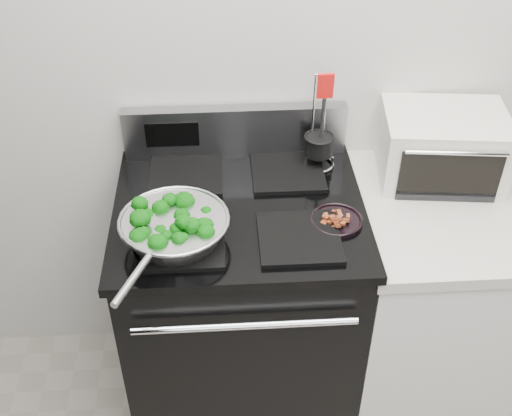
{
  "coord_description": "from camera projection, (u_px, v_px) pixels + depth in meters",
  "views": [
    {
      "loc": [
        -0.35,
        -0.18,
        2.19
      ],
      "look_at": [
        -0.25,
        1.36,
        0.98
      ],
      "focal_mm": 45.0,
      "sensor_mm": 36.0,
      "label": 1
    }
  ],
  "objects": [
    {
      "name": "skillet",
      "position": [
        174.0,
        227.0,
        1.85
      ],
      "size": [
        0.32,
        0.49,
        0.07
      ],
      "rotation": [
        0.0,
        0.0,
        -0.4
      ],
      "color": "silver",
      "rests_on": "gas_range"
    },
    {
      "name": "back_wall",
      "position": [
        326.0,
        39.0,
        2.05
      ],
      "size": [
        4.0,
        0.02,
        2.7
      ],
      "primitive_type": "cube",
      "color": "silver",
      "rests_on": "ground"
    },
    {
      "name": "bacon_plate",
      "position": [
        336.0,
        218.0,
        1.94
      ],
      "size": [
        0.16,
        0.16,
        0.04
      ],
      "rotation": [
        0.0,
        0.0,
        -0.34
      ],
      "color": "black",
      "rests_on": "gas_range"
    },
    {
      "name": "utensil_holder",
      "position": [
        318.0,
        150.0,
        2.15
      ],
      "size": [
        0.11,
        0.11,
        0.35
      ],
      "rotation": [
        0.0,
        0.0,
        0.03
      ],
      "color": "silver",
      "rests_on": "gas_range"
    },
    {
      "name": "toaster_oven",
      "position": [
        442.0,
        146.0,
        2.13
      ],
      "size": [
        0.43,
        0.35,
        0.23
      ],
      "rotation": [
        0.0,
        0.0,
        -0.11
      ],
      "color": "silver",
      "rests_on": "counter"
    },
    {
      "name": "gas_range",
      "position": [
        241.0,
        307.0,
        2.3
      ],
      "size": [
        0.79,
        0.69,
        1.13
      ],
      "color": "black",
      "rests_on": "floor"
    },
    {
      "name": "counter",
      "position": [
        428.0,
        304.0,
        2.35
      ],
      "size": [
        0.62,
        0.68,
        0.92
      ],
      "color": "white",
      "rests_on": "floor"
    },
    {
      "name": "broccoli_pile",
      "position": [
        174.0,
        222.0,
        1.84
      ],
      "size": [
        0.25,
        0.25,
        0.09
      ],
      "primitive_type": null,
      "color": "#043306",
      "rests_on": "skillet"
    }
  ]
}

